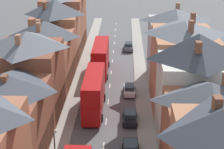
% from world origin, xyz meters
% --- Properties ---
extents(pavement_left, '(2.20, 104.00, 0.14)m').
position_xyz_m(pavement_left, '(-5.10, 38.00, 0.07)').
color(pavement_left, gray).
rests_on(pavement_left, ground).
extents(pavement_right, '(2.20, 104.00, 0.14)m').
position_xyz_m(pavement_right, '(5.10, 38.00, 0.07)').
color(pavement_right, gray).
rests_on(pavement_right, ground).
extents(centre_line_dashes, '(0.14, 97.80, 0.01)m').
position_xyz_m(centre_line_dashes, '(0.00, 36.00, 0.01)').
color(centre_line_dashes, silver).
rests_on(centre_line_dashes, ground).
extents(terrace_row_left, '(8.00, 80.38, 12.89)m').
position_xyz_m(terrace_row_left, '(-10.18, 28.11, 5.67)').
color(terrace_row_left, brown).
rests_on(terrace_row_left, ground).
extents(terrace_row_right, '(8.00, 61.88, 13.93)m').
position_xyz_m(terrace_row_right, '(10.19, 17.24, 6.26)').
color(terrace_row_right, '#935138').
rests_on(terrace_row_right, ground).
extents(double_decker_bus_lead, '(2.74, 10.80, 5.30)m').
position_xyz_m(double_decker_bus_lead, '(-1.81, 33.13, 2.82)').
color(double_decker_bus_lead, '#B70F0F').
rests_on(double_decker_bus_lead, ground).
extents(double_decker_bus_far_approaching, '(2.74, 10.80, 5.30)m').
position_xyz_m(double_decker_bus_far_approaching, '(-1.81, 47.59, 2.82)').
color(double_decker_bus_far_approaching, '#B70F0F').
rests_on(double_decker_bus_far_approaching, ground).
extents(car_near_blue, '(1.90, 4.25, 1.66)m').
position_xyz_m(car_near_blue, '(-3.10, 49.92, 0.84)').
color(car_near_blue, gray).
rests_on(car_near_blue, ground).
extents(car_parked_left_a, '(1.90, 4.34, 1.66)m').
position_xyz_m(car_parked_left_a, '(3.10, 61.03, 0.83)').
color(car_parked_left_a, '#4C515B').
rests_on(car_parked_left_a, ground).
extents(car_parked_right_a, '(1.90, 4.41, 1.63)m').
position_xyz_m(car_parked_right_a, '(-3.10, 58.60, 0.82)').
color(car_parked_right_a, '#4C515B').
rests_on(car_parked_right_a, ground).
extents(car_mid_black, '(1.90, 4.05, 1.67)m').
position_xyz_m(car_mid_black, '(3.10, 22.31, 0.84)').
color(car_mid_black, black).
rests_on(car_mid_black, ground).
extents(car_mid_white, '(1.90, 4.11, 1.60)m').
position_xyz_m(car_mid_white, '(3.10, 29.98, 0.81)').
color(car_mid_white, black).
rests_on(car_mid_white, ground).
extents(car_far_grey, '(1.90, 4.11, 1.57)m').
position_xyz_m(car_far_grey, '(3.10, 38.81, 0.79)').
color(car_far_grey, silver).
rests_on(car_far_grey, ground).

